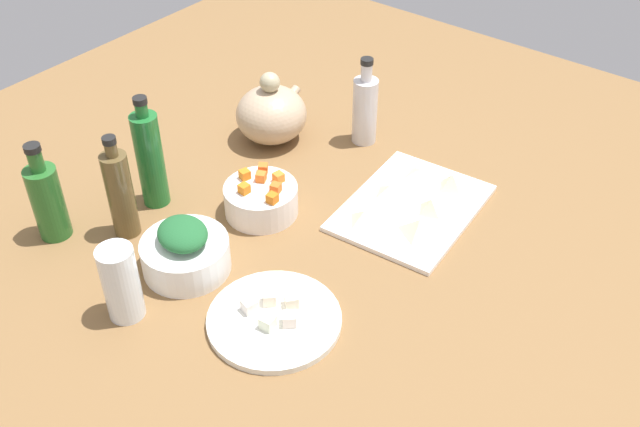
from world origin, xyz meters
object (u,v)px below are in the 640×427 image
at_px(bottle_3, 47,200).
at_px(bowl_carrots, 261,200).
at_px(bottle_0, 365,108).
at_px(bottle_2, 120,193).
at_px(plate_tofu, 274,320).
at_px(cutting_board, 411,208).
at_px(teapot, 271,114).
at_px(drinking_glass_0, 121,283).
at_px(bowl_greens, 186,255).
at_px(bottle_1, 150,158).

bearing_deg(bottle_3, bowl_carrots, -42.35).
height_order(bottle_0, bottle_2, bottle_2).
bearing_deg(plate_tofu, cutting_board, -2.48).
xyz_separation_m(plate_tofu, teapot, (0.42, 0.36, 0.06)).
relative_size(plate_tofu, drinking_glass_0, 1.60).
relative_size(plate_tofu, bottle_0, 1.12).
relative_size(cutting_board, bottle_2, 1.43).
xyz_separation_m(cutting_board, teapot, (0.03, 0.38, 0.06)).
distance_m(plate_tofu, drinking_glass_0, 0.25).
relative_size(teapot, drinking_glass_0, 1.23).
distance_m(teapot, bottle_0, 0.20).
height_order(bowl_greens, teapot, teapot).
bearing_deg(bowl_carrots, teapot, 36.28).
xyz_separation_m(bowl_greens, bottle_1, (0.10, 0.19, 0.07)).
relative_size(cutting_board, bottle_3, 1.52).
height_order(bottle_1, bottle_2, bottle_1).
bearing_deg(bottle_2, cutting_board, -45.03).
height_order(teapot, bottle_0, bottle_0).
xyz_separation_m(bowl_carrots, bottle_1, (-0.10, 0.19, 0.07)).
height_order(cutting_board, bottle_0, bottle_0).
xyz_separation_m(plate_tofu, bottle_2, (0.01, 0.37, 0.09)).
xyz_separation_m(teapot, bottle_0, (0.12, -0.16, 0.02)).
bearing_deg(teapot, bottle_3, 167.96).
bearing_deg(cutting_board, drinking_glass_0, 156.95).
bearing_deg(bowl_greens, plate_tofu, -90.97).
distance_m(bowl_carrots, bottle_2, 0.26).
bearing_deg(bottle_1, bottle_0, -24.33).
height_order(bowl_carrots, bottle_0, bottle_0).
bearing_deg(bowl_greens, bottle_1, 62.23).
relative_size(bowl_carrots, drinking_glass_0, 1.02).
bearing_deg(teapot, drinking_glass_0, -164.03).
distance_m(bowl_carrots, bottle_3, 0.39).
distance_m(plate_tofu, bottle_1, 0.42).
xyz_separation_m(bowl_carrots, teapot, (0.21, 0.15, 0.03)).
height_order(cutting_board, bottle_2, bottle_2).
height_order(bowl_greens, drinking_glass_0, drinking_glass_0).
xyz_separation_m(cutting_board, bowl_greens, (-0.39, 0.22, 0.03)).
relative_size(bowl_greens, bowl_carrots, 1.10).
height_order(plate_tofu, teapot, teapot).
distance_m(bottle_0, bottle_3, 0.67).
relative_size(cutting_board, bowl_carrots, 2.13).
height_order(cutting_board, teapot, teapot).
height_order(plate_tofu, drinking_glass_0, drinking_glass_0).
height_order(bottle_1, bottle_3, bottle_1).
height_order(bowl_greens, bowl_carrots, same).
xyz_separation_m(bottle_3, drinking_glass_0, (-0.05, -0.26, -0.01)).
bearing_deg(drinking_glass_0, teapot, 15.97).
bearing_deg(bottle_1, bowl_greens, -117.77).
distance_m(bowl_greens, bottle_1, 0.22).
relative_size(bottle_0, bottle_1, 0.85).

